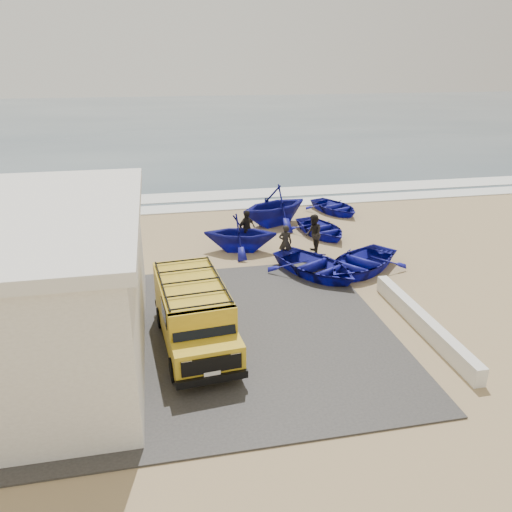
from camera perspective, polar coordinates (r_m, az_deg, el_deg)
ground at (r=17.50m, az=-0.99°, el=-5.27°), size 160.00×160.00×0.00m
slab at (r=15.53m, az=-6.97°, el=-9.11°), size 12.00×10.00×0.05m
ocean at (r=71.82m, az=-9.51°, el=15.14°), size 180.00×88.00×0.01m
surf_line at (r=28.59m, az=-5.43°, el=5.59°), size 180.00×1.60×0.06m
surf_wash at (r=30.99m, az=-5.95°, el=6.83°), size 180.00×2.20×0.04m
parapet at (r=16.49m, az=18.52°, el=-7.22°), size 0.35×6.00×0.55m
van at (r=14.66m, az=-7.13°, el=-6.39°), size 2.25×4.81×2.00m
boat_near_left at (r=19.53m, az=6.83°, el=-1.13°), size 4.28×4.73×0.80m
boat_near_right at (r=20.19m, az=11.83°, el=-0.67°), size 4.80×4.57×0.81m
boat_mid_left at (r=21.75m, az=-1.82°, el=2.66°), size 3.75×3.43×1.67m
boat_mid_right at (r=24.03m, az=7.45°, el=3.13°), size 3.14×3.82×0.69m
boat_far_left at (r=25.24m, az=2.11°, el=5.83°), size 4.96×4.71×2.05m
boat_far_right at (r=27.74m, az=8.98°, el=5.58°), size 3.32×3.89×0.68m
fisherman_front at (r=20.84m, az=3.37°, el=1.55°), size 0.61×0.46×1.52m
fisherman_middle at (r=21.59m, az=6.57°, el=2.47°), size 0.82×0.96×1.74m
fisherman_back at (r=22.32m, az=-1.09°, el=3.16°), size 1.04×0.87×1.66m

